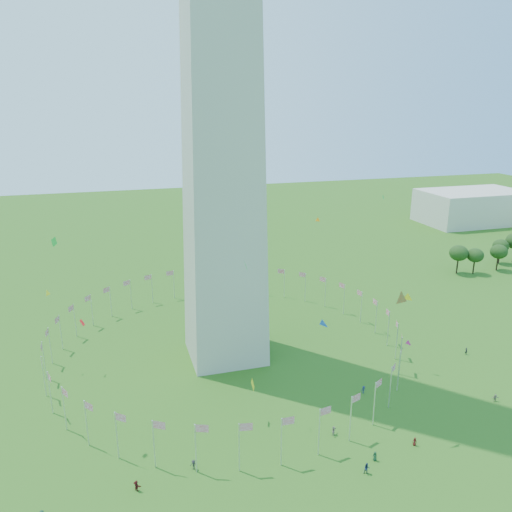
# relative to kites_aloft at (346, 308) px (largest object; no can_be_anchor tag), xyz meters

# --- Properties ---
(ground) EXTENTS (600.00, 600.00, 0.00)m
(ground) POSITION_rel_kites_aloft_xyz_m (-16.11, -21.26, -21.67)
(ground) COLOR #245413
(ground) RESTS_ON ground
(flag_ring) EXTENTS (80.24, 80.24, 9.00)m
(flag_ring) POSITION_rel_kites_aloft_xyz_m (-16.11, 28.74, -17.17)
(flag_ring) COLOR silver
(flag_ring) RESTS_ON ground
(gov_building_east_a) EXTENTS (50.00, 30.00, 16.00)m
(gov_building_east_a) POSITION_rel_kites_aloft_xyz_m (133.89, 128.74, -13.67)
(gov_building_east_a) COLOR beige
(gov_building_east_a) RESTS_ON ground
(crowd) EXTENTS (100.92, 55.15, 1.97)m
(crowd) POSITION_rel_kites_aloft_xyz_m (-6.11, -18.39, -20.80)
(crowd) COLOR gray
(crowd) RESTS_ON ground
(kites_aloft) EXTENTS (109.63, 67.19, 39.13)m
(kites_aloft) POSITION_rel_kites_aloft_xyz_m (0.00, 0.00, 0.00)
(kites_aloft) COLOR blue
(kites_aloft) RESTS_ON ground
(tree_line_east) EXTENTS (53.22, 15.74, 11.15)m
(tree_line_east) POSITION_rel_kites_aloft_xyz_m (98.15, 64.16, -16.78)
(tree_line_east) COLOR #254C19
(tree_line_east) RESTS_ON ground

